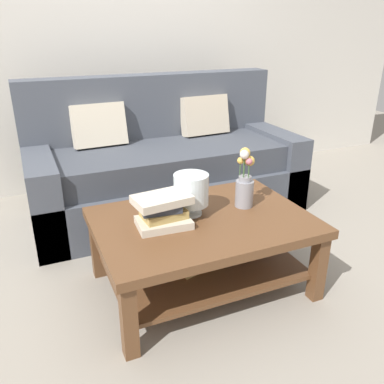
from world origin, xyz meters
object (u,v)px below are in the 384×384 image
couch (165,167)px  coffee_table (202,238)px  flower_pitcher (245,183)px  book_stack_main (162,211)px  glass_hurricane_vase (191,191)px

couch → coffee_table: couch is taller
couch → flower_pitcher: (0.11, -1.06, 0.22)m
couch → book_stack_main: size_ratio=6.83×
coffee_table → book_stack_main: bearing=176.5°
couch → book_stack_main: 1.18m
glass_hurricane_vase → flower_pitcher: bearing=-3.5°
book_stack_main → glass_hurricane_vase: bearing=17.7°
book_stack_main → flower_pitcher: flower_pitcher is taller
coffee_table → glass_hurricane_vase: 0.28m
glass_hurricane_vase → coffee_table: bearing=-64.7°
coffee_table → flower_pitcher: bearing=10.5°
coffee_table → flower_pitcher: 0.40m
book_stack_main → coffee_table: bearing=-3.5°
coffee_table → flower_pitcher: flower_pitcher is taller
book_stack_main → flower_pitcher: bearing=4.5°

